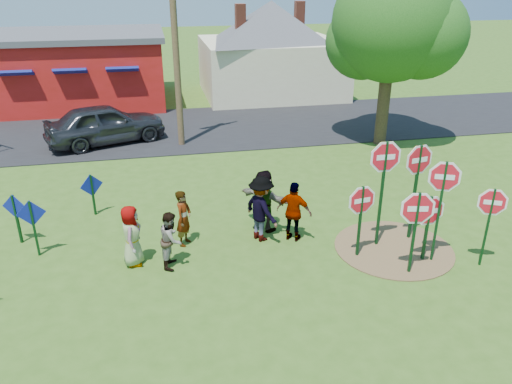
# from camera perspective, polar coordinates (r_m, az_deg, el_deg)

# --- Properties ---
(ground) EXTENTS (120.00, 120.00, 0.00)m
(ground) POSITION_cam_1_polar(r_m,az_deg,el_deg) (13.81, -3.54, -6.34)
(ground) COLOR #345518
(ground) RESTS_ON ground
(road) EXTENTS (120.00, 7.50, 0.04)m
(road) POSITION_cam_1_polar(r_m,az_deg,el_deg) (24.38, -7.56, 7.23)
(road) COLOR black
(road) RESTS_ON ground
(dirt_patch) EXTENTS (3.20, 3.20, 0.03)m
(dirt_patch) POSITION_cam_1_polar(r_m,az_deg,el_deg) (14.22, 15.43, -6.20)
(dirt_patch) COLOR brown
(dirt_patch) RESTS_ON ground
(red_building) EXTENTS (9.40, 7.69, 3.90)m
(red_building) POSITION_cam_1_polar(r_m,az_deg,el_deg) (30.48, -19.46, 13.23)
(red_building) COLOR #9C160F
(red_building) RESTS_ON ground
(cream_house) EXTENTS (9.40, 9.40, 6.50)m
(cream_house) POSITION_cam_1_polar(r_m,az_deg,el_deg) (30.91, 1.71, 16.46)
(cream_house) COLOR beige
(cream_house) RESTS_ON ground
(stop_sign_a) EXTENTS (1.11, 0.25, 2.35)m
(stop_sign_a) POSITION_cam_1_polar(r_m,az_deg,el_deg) (12.54, 17.89, -2.56)
(stop_sign_a) COLOR #0E3518
(stop_sign_a) RESTS_ON ground
(stop_sign_b) EXTENTS (1.14, 0.08, 3.16)m
(stop_sign_b) POSITION_cam_1_polar(r_m,az_deg,el_deg) (13.34, 14.46, 2.74)
(stop_sign_b) COLOR #0E3518
(stop_sign_b) RESTS_ON ground
(stop_sign_c) EXTENTS (0.99, 0.42, 2.90)m
(stop_sign_c) POSITION_cam_1_polar(r_m,az_deg,el_deg) (13.09, 20.55, 0.33)
(stop_sign_c) COLOR #0E3518
(stop_sign_c) RESTS_ON ground
(stop_sign_d) EXTENTS (1.12, 0.23, 2.93)m
(stop_sign_d) POSITION_cam_1_polar(r_m,az_deg,el_deg) (14.02, 18.02, 2.57)
(stop_sign_d) COLOR #0E3518
(stop_sign_d) RESTS_ON ground
(stop_sign_e) EXTENTS (1.09, 0.07, 1.97)m
(stop_sign_e) POSITION_cam_1_polar(r_m,az_deg,el_deg) (13.35, 19.14, -2.53)
(stop_sign_e) COLOR #0E3518
(stop_sign_e) RESTS_ON ground
(stop_sign_f) EXTENTS (0.88, 0.41, 2.26)m
(stop_sign_f) POSITION_cam_1_polar(r_m,az_deg,el_deg) (13.55, 25.29, -1.71)
(stop_sign_f) COLOR #0E3518
(stop_sign_f) RESTS_ON ground
(stop_sign_g) EXTENTS (1.03, 0.18, 2.15)m
(stop_sign_g) POSITION_cam_1_polar(r_m,az_deg,el_deg) (13.00, 11.95, -1.60)
(stop_sign_g) COLOR #0E3518
(stop_sign_g) RESTS_ON ground
(blue_diamond_b) EXTENTS (0.72, 0.12, 1.61)m
(blue_diamond_b) POSITION_cam_1_polar(r_m,az_deg,el_deg) (14.19, -24.15, -3.10)
(blue_diamond_b) COLOR #0E3518
(blue_diamond_b) RESTS_ON ground
(blue_diamond_c) EXTENTS (0.67, 0.29, 1.47)m
(blue_diamond_c) POSITION_cam_1_polar(r_m,az_deg,el_deg) (15.09, -25.76, -2.19)
(blue_diamond_c) COLOR #0E3518
(blue_diamond_c) RESTS_ON ground
(blue_diamond_d) EXTENTS (0.65, 0.37, 1.35)m
(blue_diamond_d) POSITION_cam_1_polar(r_m,az_deg,el_deg) (16.02, -18.22, 0.21)
(blue_diamond_d) COLOR #0E3518
(blue_diamond_d) RESTS_ON ground
(person_a) EXTENTS (0.61, 0.86, 1.63)m
(person_a) POSITION_cam_1_polar(r_m,az_deg,el_deg) (13.06, -14.03, -4.87)
(person_a) COLOR #3B5890
(person_a) RESTS_ON ground
(person_b) EXTENTS (0.62, 0.70, 1.60)m
(person_b) POSITION_cam_1_polar(r_m,az_deg,el_deg) (13.72, -8.27, -2.96)
(person_b) COLOR #2A6B5F
(person_b) RESTS_ON ground
(person_c) EXTENTS (0.73, 0.84, 1.50)m
(person_c) POSITION_cam_1_polar(r_m,az_deg,el_deg) (12.82, -9.65, -5.35)
(person_c) COLOR brown
(person_c) RESTS_ON ground
(person_d) EXTENTS (1.18, 1.41, 1.89)m
(person_d) POSITION_cam_1_polar(r_m,az_deg,el_deg) (13.76, 0.60, -1.93)
(person_d) COLOR #303135
(person_d) RESTS_ON ground
(person_e) EXTENTS (1.08, 0.93, 1.74)m
(person_e) POSITION_cam_1_polar(r_m,az_deg,el_deg) (13.80, 4.37, -2.27)
(person_e) COLOR #4B2D5D
(person_e) RESTS_ON ground
(person_f) EXTENTS (1.59, 1.60, 1.85)m
(person_f) POSITION_cam_1_polar(r_m,az_deg,el_deg) (14.30, 0.90, -0.99)
(person_f) COLOR #20552C
(person_f) RESTS_ON ground
(suv) EXTENTS (5.42, 3.60, 1.71)m
(suv) POSITION_cam_1_polar(r_m,az_deg,el_deg) (22.75, -16.83, 7.49)
(suv) COLOR #2A2A2E
(suv) RESTS_ON road
(utility_pole) EXTENTS (1.98, 1.00, 8.71)m
(utility_pole) POSITION_cam_1_polar(r_m,az_deg,el_deg) (21.11, -9.25, 17.22)
(utility_pole) COLOR #4C3823
(utility_pole) RESTS_ON ground
(leafy_tree) EXTENTS (5.28, 4.82, 7.51)m
(leafy_tree) POSITION_cam_1_polar(r_m,az_deg,el_deg) (21.81, 15.51, 17.57)
(leafy_tree) COLOR #382819
(leafy_tree) RESTS_ON ground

